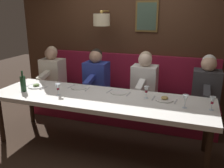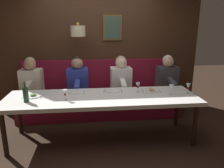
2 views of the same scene
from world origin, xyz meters
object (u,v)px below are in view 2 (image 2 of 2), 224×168
Objects in this scene: diner_far at (31,80)px; wine_bottle at (26,94)px; diner_middle at (78,79)px; wine_glass_1 at (138,85)px; diner_nearest at (167,76)px; wine_glass_0 at (188,86)px; wine_glass_3 at (65,93)px; diner_near at (121,77)px; wine_glass_2 at (171,87)px; dining_table at (102,100)px.

diner_far is 2.64× the size of wine_bottle.
diner_middle reaches higher than wine_glass_1.
diner_nearest is 2.67m from wine_bottle.
wine_glass_0 is 1.96m from wine_glass_3.
diner_near is 1.71m from diner_far.
wine_bottle is at bearing 112.61° from diner_nearest.
diner_middle reaches higher than wine_glass_2.
dining_table is at bearing 104.00° from wine_glass_1.
dining_table is at bearing -76.79° from wine_glass_3.
diner_middle is 2.02m from wine_glass_0.
diner_middle is 1.77m from wine_glass_2.
diner_middle is 4.82× the size of wine_glass_1.
wine_glass_1 is at bearing -111.20° from diner_far.
dining_table is 3.79× the size of diner_middle.
wine_glass_2 is 1.66m from wine_glass_3.
diner_near is 0.84m from diner_middle.
wine_bottle is at bearing 93.04° from wine_glass_2.
wine_glass_1 is (-0.73, -1.89, 0.04)m from diner_far.
wine_glass_2 is at bearing -110.89° from diner_far.
wine_glass_3 is at bearing 117.86° from diner_nearest.
diner_far is 2.55m from wine_glass_2.
wine_bottle is at bearing 123.85° from diner_near.
diner_far is 4.82× the size of wine_glass_3.
wine_glass_1 is at bearing -166.41° from diner_near.
wine_glass_3 is (-0.10, 1.65, -0.00)m from wine_glass_2.
diner_far is 1.04m from wine_bottle.
wine_glass_2 is (-0.91, -1.52, 0.04)m from diner_middle.
diner_far is (0.00, 1.71, 0.00)m from diner_near.
diner_middle is (0.00, 1.78, 0.00)m from diner_nearest.
wine_bottle reaches higher than dining_table.
wine_glass_3 is 0.56m from wine_bottle.
dining_table is 9.98× the size of wine_bottle.
wine_glass_3 reaches higher than dining_table.
dining_table is at bearing -154.93° from diner_middle.
wine_bottle is (-0.12, 2.21, -0.00)m from wine_glass_2.
diner_nearest is 1.00× the size of diner_middle.
diner_near is 1.85m from wine_bottle.
diner_middle reaches higher than dining_table.
diner_middle is at bearing 90.00° from diner_nearest.
diner_near reaches higher than wine_glass_1.
diner_near is at bearing 36.64° from wine_glass_2.
wine_glass_3 is at bearing -88.26° from wine_bottle.
wine_glass_3 is (-1.01, -0.73, 0.04)m from diner_far.
diner_middle is at bearing 64.23° from wine_glass_0.
diner_near reaches higher than wine_glass_2.
diner_near is at bearing -90.00° from diner_far.
dining_table is 18.26× the size of wine_glass_3.
diner_near is 1.41m from wine_glass_3.
diner_near is 4.82× the size of wine_glass_2.
wine_glass_2 is (-0.03, 0.30, 0.00)m from wine_glass_0.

